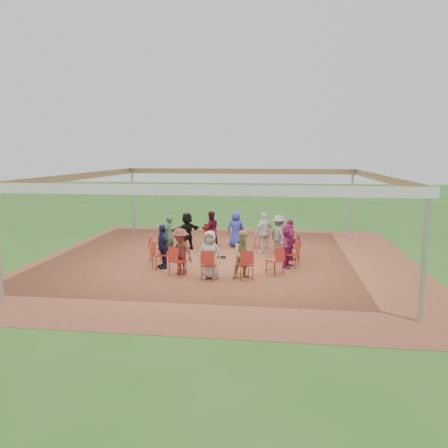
# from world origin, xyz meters

# --- Properties ---
(ground) EXTENTS (80.00, 80.00, 0.00)m
(ground) POSITION_xyz_m (0.00, 0.00, 0.00)
(ground) COLOR #27581B
(ground) RESTS_ON ground
(dirt_patch) EXTENTS (13.00, 13.00, 0.00)m
(dirt_patch) POSITION_xyz_m (0.00, 0.00, 0.01)
(dirt_patch) COLOR brown
(dirt_patch) RESTS_ON ground
(tent) EXTENTS (10.33, 10.33, 3.00)m
(tent) POSITION_xyz_m (0.00, 0.00, 2.37)
(tent) COLOR #B2B2B7
(tent) RESTS_ON ground
(chair_0) EXTENTS (0.50, 0.48, 0.90)m
(chair_0) POSITION_xyz_m (2.35, 0.37, 0.45)
(chair_0) COLOR #A02419
(chair_0) RESTS_ON ground
(chair_1) EXTENTS (0.60, 0.60, 0.90)m
(chair_1) POSITION_xyz_m (1.96, 1.35, 0.45)
(chair_1) COLOR #A02419
(chair_1) RESTS_ON ground
(chair_2) EXTENTS (0.58, 0.59, 0.90)m
(chair_2) POSITION_xyz_m (1.18, 2.07, 0.45)
(chair_2) COLOR #A02419
(chair_2) RESTS_ON ground
(chair_3) EXTENTS (0.45, 0.47, 0.90)m
(chair_3) POSITION_xyz_m (0.17, 2.37, 0.45)
(chair_3) COLOR #A02419
(chair_3) RESTS_ON ground
(chair_4) EXTENTS (0.55, 0.56, 0.90)m
(chair_4) POSITION_xyz_m (-0.88, 2.21, 0.45)
(chair_4) COLOR #A02419
(chair_4) RESTS_ON ground
(chair_5) EXTENTS (0.61, 0.61, 0.90)m
(chair_5) POSITION_xyz_m (-1.75, 1.61, 0.45)
(chair_5) COLOR #A02419
(chair_5) RESTS_ON ground
(chair_6) EXTENTS (0.54, 0.53, 0.90)m
(chair_6) POSITION_xyz_m (-2.28, 0.69, 0.45)
(chair_6) COLOR #A02419
(chair_6) RESTS_ON ground
(chair_7) EXTENTS (0.50, 0.48, 0.90)m
(chair_7) POSITION_xyz_m (-2.35, -0.37, 0.45)
(chair_7) COLOR #A02419
(chair_7) RESTS_ON ground
(chair_8) EXTENTS (0.60, 0.60, 0.90)m
(chair_8) POSITION_xyz_m (-1.96, -1.35, 0.45)
(chair_8) COLOR #A02419
(chair_8) RESTS_ON ground
(chair_9) EXTENTS (0.58, 0.59, 0.90)m
(chair_9) POSITION_xyz_m (-1.18, -2.07, 0.45)
(chair_9) COLOR #A02419
(chair_9) RESTS_ON ground
(chair_10) EXTENTS (0.45, 0.47, 0.90)m
(chair_10) POSITION_xyz_m (-0.17, -2.37, 0.45)
(chair_10) COLOR #A02419
(chair_10) RESTS_ON ground
(chair_11) EXTENTS (0.55, 0.56, 0.90)m
(chair_11) POSITION_xyz_m (0.88, -2.21, 0.45)
(chair_11) COLOR #A02419
(chair_11) RESTS_ON ground
(chair_12) EXTENTS (0.61, 0.61, 0.90)m
(chair_12) POSITION_xyz_m (1.75, -1.61, 0.45)
(chair_12) COLOR #A02419
(chair_12) RESTS_ON ground
(chair_13) EXTENTS (0.54, 0.53, 0.90)m
(chair_13) POSITION_xyz_m (2.28, -0.69, 0.45)
(chair_13) COLOR #A02419
(chair_13) RESTS_ON ground
(person_seated_0) EXTENTS (0.56, 0.90, 1.44)m
(person_seated_0) POSITION_xyz_m (2.23, 0.35, 0.72)
(person_seated_0) COLOR #851F57
(person_seated_0) RESTS_ON ground
(person_seated_1) EXTENTS (0.90, 1.02, 1.44)m
(person_seated_1) POSITION_xyz_m (1.86, 1.28, 0.72)
(person_seated_1) COLOR slate
(person_seated_1) RESTS_ON ground
(person_seated_2) EXTENTS (0.73, 0.44, 1.44)m
(person_seated_2) POSITION_xyz_m (0.16, 2.25, 0.72)
(person_seated_2) COLOR #2432A4
(person_seated_2) RESTS_ON ground
(person_seated_3) EXTENTS (0.80, 0.63, 1.44)m
(person_seated_3) POSITION_xyz_m (-0.84, 2.10, 0.72)
(person_seated_3) COLOR #3C0A1B
(person_seated_3) RESTS_ON ground
(person_seated_4) EXTENTS (1.27, 1.32, 1.44)m
(person_seated_4) POSITION_xyz_m (-1.66, 1.53, 0.72)
(person_seated_4) COLOR black
(person_seated_4) RESTS_ON ground
(person_seated_5) EXTENTS (0.48, 0.60, 1.44)m
(person_seated_5) POSITION_xyz_m (-2.16, 0.65, 0.72)
(person_seated_5) COLOR #294C32
(person_seated_5) RESTS_ON ground
(person_seated_6) EXTENTS (0.83, 0.94, 1.44)m
(person_seated_6) POSITION_xyz_m (-1.86, -1.28, 0.72)
(person_seated_6) COLOR #1A1F44
(person_seated_6) RESTS_ON ground
(person_seated_7) EXTENTS (1.03, 0.86, 1.44)m
(person_seated_7) POSITION_xyz_m (-1.12, -1.96, 0.72)
(person_seated_7) COLOR brown
(person_seated_7) RESTS_ON ground
(person_seated_8) EXTENTS (0.73, 0.44, 1.44)m
(person_seated_8) POSITION_xyz_m (-0.16, -2.25, 0.72)
(person_seated_8) COLOR #A6A392
(person_seated_8) RESTS_ON ground
(person_seated_9) EXTENTS (0.80, 0.63, 1.44)m
(person_seated_9) POSITION_xyz_m (0.84, -2.10, 0.72)
(person_seated_9) COLOR #988E5D
(person_seated_9) RESTS_ON ground
(person_seated_10) EXTENTS (0.86, 1.42, 1.44)m
(person_seated_10) POSITION_xyz_m (2.16, -0.65, 0.72)
(person_seated_10) COLOR #851F57
(person_seated_10) RESTS_ON ground
(standing_person) EXTENTS (0.96, 0.96, 1.53)m
(standing_person) POSITION_xyz_m (1.30, 1.35, 0.77)
(standing_person) COLOR silver
(standing_person) RESTS_ON ground
(cable_coil) EXTENTS (0.36, 0.36, 0.03)m
(cable_coil) POSITION_xyz_m (-0.15, 0.33, 0.02)
(cable_coil) COLOR black
(cable_coil) RESTS_ON ground
(laptop) EXTENTS (0.29, 0.34, 0.21)m
(laptop) POSITION_xyz_m (2.07, 0.32, 0.67)
(laptop) COLOR #B7B7BC
(laptop) RESTS_ON ground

